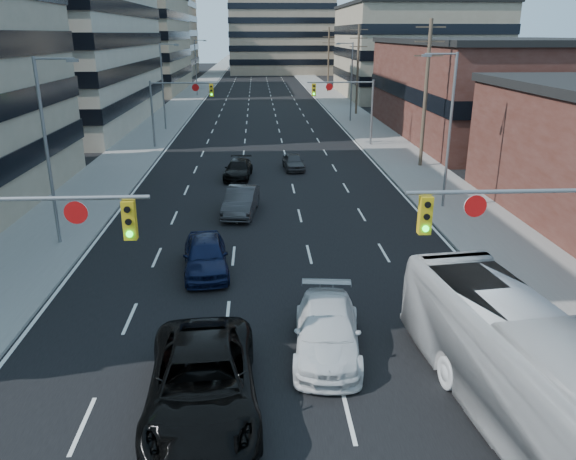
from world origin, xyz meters
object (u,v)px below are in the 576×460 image
(black_pickup, at_px, (202,383))
(sedan_blue, at_px, (206,255))
(transit_bus, at_px, (536,380))
(white_van, at_px, (327,331))

(black_pickup, relative_size, sedan_blue, 1.38)
(black_pickup, bearing_deg, transit_bus, -12.89)
(white_van, relative_size, sedan_blue, 1.11)
(white_van, relative_size, transit_bus, 0.45)
(white_van, distance_m, transit_bus, 6.50)
(white_van, bearing_deg, sedan_blue, 129.63)
(transit_bus, relative_size, sedan_blue, 2.48)
(black_pickup, distance_m, white_van, 4.77)
(black_pickup, height_order, white_van, black_pickup)
(white_van, height_order, transit_bus, transit_bus)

